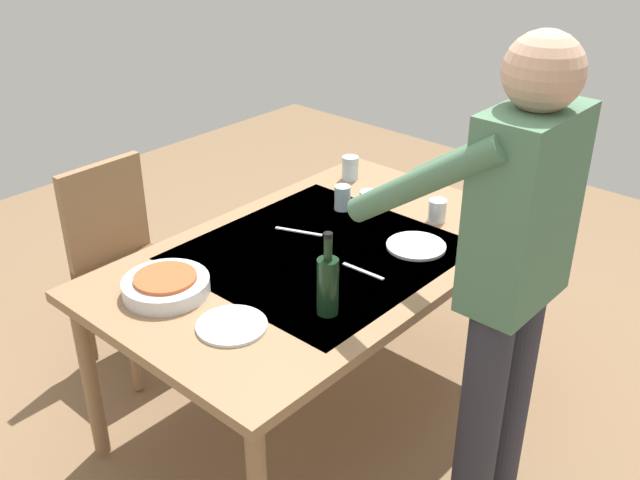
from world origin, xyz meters
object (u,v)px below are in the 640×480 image
Objects in this scene: wine_bottle at (328,284)px; dinner_plate_far at (232,326)px; dinner_plate_near at (416,246)px; chair_near at (123,252)px; person_server at (509,272)px; dining_table at (320,266)px; water_cup_near_left at (350,168)px; water_cup_near_right at (437,211)px; serving_bowl_pasta at (166,285)px; wine_glass_left at (476,190)px; water_cup_far_left at (368,202)px; water_cup_far_right at (342,198)px.

dinner_plate_far is at bearing -32.82° from wine_bottle.
chair_near is at bearing -63.75° from dinner_plate_near.
person_server is at bearing 129.65° from dinner_plate_far.
water_cup_near_left is (-0.62, -0.36, 0.12)m from dining_table.
chair_near is 9.70× the size of water_cup_near_right.
wine_bottle is at bearing 119.57° from serving_bowl_pasta.
person_server is (0.02, 0.78, 0.29)m from dining_table.
person_server reaches higher than wine_glass_left.
water_cup_far_right reaches higher than water_cup_far_left.
water_cup_far_right is at bearing -64.56° from water_cup_near_right.
wine_bottle is at bearing 28.69° from water_cup_far_left.
water_cup_far_right is 0.46× the size of dinner_plate_far.
person_server reaches higher than serving_bowl_pasta.
water_cup_near_left reaches higher than dinner_plate_near.
water_cup_far_left is at bearing -66.20° from water_cup_near_right.
dinner_plate_far is (1.18, 0.49, -0.05)m from water_cup_near_left.
chair_near is 1.00m from water_cup_far_right.
serving_bowl_pasta is (0.57, -0.20, 0.10)m from dining_table.
wine_glass_left is at bearing -143.38° from person_server.
wine_glass_left is 0.66× the size of dinner_plate_near.
dining_table is 15.45× the size of water_cup_near_left.
serving_bowl_pasta is 0.32m from dinner_plate_far.
dining_table is at bearing -91.31° from person_server.
water_cup_far_right is at bearing -99.44° from dinner_plate_near.
dinner_plate_far is (0.56, 0.12, 0.07)m from dining_table.
person_server is at bearing 64.22° from water_cup_far_left.
water_cup_far_left is at bearing -167.87° from dinner_plate_far.
water_cup_near_right reaches higher than water_cup_far_left.
person_server reaches higher than water_cup_far_left.
person_server reaches higher than dining_table.
chair_near is at bearing -80.56° from person_server.
chair_near is (0.30, -0.90, -0.15)m from dining_table.
dinner_plate_near is (-0.85, 0.45, -0.03)m from serving_bowl_pasta.
wine_glass_left is 0.19m from water_cup_near_right.
wine_bottle is at bearing 35.92° from water_cup_near_left.
dinner_plate_near is 1.00× the size of dinner_plate_far.
wine_bottle is 1.13m from water_cup_near_left.
water_cup_far_left is at bearing 119.72° from water_cup_far_right.
person_server is at bearing 36.62° from wine_glass_left.
person_server is at bearing 69.37° from water_cup_far_right.
water_cup_near_right is at bearing 160.83° from serving_bowl_pasta.
wine_bottle reaches higher than dinner_plate_near.
serving_bowl_pasta is 1.30× the size of dinner_plate_near.
water_cup_far_right is at bearing -60.28° from water_cup_far_left.
dining_table is 0.58m from dinner_plate_far.
water_cup_far_left is at bearing 173.40° from serving_bowl_pasta.
wine_glass_left reaches higher than serving_bowl_pasta.
dinner_plate_near is (-0.57, -0.04, -0.10)m from wine_bottle.
water_cup_far_left is at bearing -151.31° from wine_bottle.
wine_bottle is 1.96× the size of wine_glass_left.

